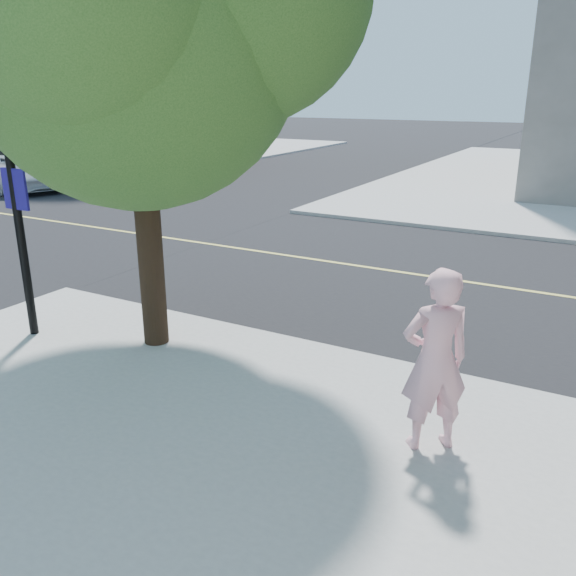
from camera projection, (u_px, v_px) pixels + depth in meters
The scene contains 6 objects.
ground at pixel (104, 302), 11.24m from camera, with size 140.00×140.00×0.00m, color black.
road_ew at pixel (238, 248), 14.97m from camera, with size 140.00×9.00×0.01m, color black.
sidewalk_nw at pixel (90, 148), 39.67m from camera, with size 26.00×25.00×0.12m, color #A6A6A3.
church at pixel (68, 24), 33.14m from camera, with size 15.20×12.00×14.40m.
man_on_phone at pixel (435, 361), 6.20m from camera, with size 0.73×0.48×2.00m, color #EEAABA.
car_a at pixel (19, 167), 24.01m from camera, with size 2.78×6.02×1.67m, color white.
Camera 1 is at (8.17, -7.57, 3.79)m, focal length 37.45 mm.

